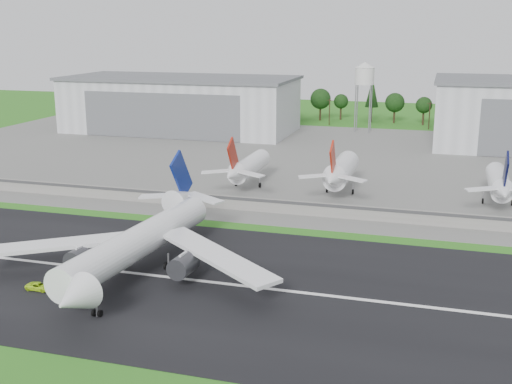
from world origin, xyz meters
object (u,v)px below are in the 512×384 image
(main_airliner, at_px, (138,250))
(parked_jet_red_b, at_px, (340,172))
(ground_vehicle, at_px, (39,286))
(parked_jet_navy, at_px, (500,183))
(parked_jet_red_a, at_px, (246,167))

(main_airliner, distance_m, parked_jet_red_b, 71.76)
(ground_vehicle, height_order, parked_jet_navy, parked_jet_navy)
(parked_jet_navy, bearing_deg, parked_jet_red_a, -180.00)
(ground_vehicle, xyz_separation_m, parked_jet_navy, (78.77, 78.04, 5.22))
(parked_jet_red_a, distance_m, parked_jet_red_b, 25.94)
(ground_vehicle, bearing_deg, parked_jet_red_b, -27.05)
(main_airliner, bearing_deg, parked_jet_red_a, -84.57)
(ground_vehicle, bearing_deg, parked_jet_red_a, -10.00)
(ground_vehicle, bearing_deg, parked_jet_navy, -45.90)
(parked_jet_red_b, bearing_deg, main_airliner, -110.90)
(parked_jet_red_b, height_order, parked_jet_navy, parked_jet_red_b)
(main_airliner, xyz_separation_m, parked_jet_red_b, (25.60, 67.03, 1.50))
(main_airliner, xyz_separation_m, parked_jet_red_a, (-0.34, 66.96, 1.06))
(parked_jet_red_a, bearing_deg, parked_jet_navy, 0.00)
(main_airliner, bearing_deg, ground_vehicle, 45.16)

